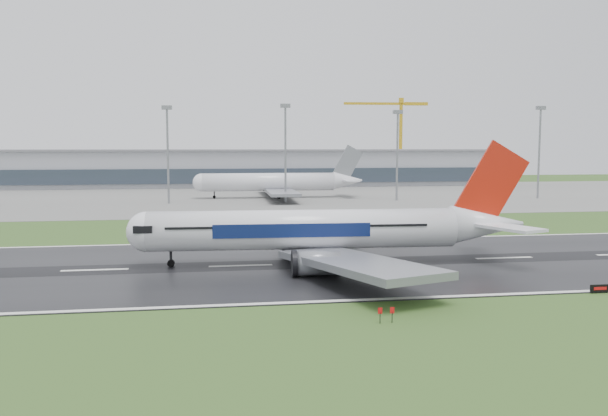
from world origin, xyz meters
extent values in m
plane|color=#2C4D1C|center=(0.00, 0.00, 0.00)|extent=(520.00, 520.00, 0.00)
cube|color=black|center=(0.00, 0.00, 0.05)|extent=(400.00, 45.00, 0.10)
cube|color=slate|center=(0.00, 125.00, 0.04)|extent=(400.00, 130.00, 0.08)
cube|color=#8F929A|center=(0.00, 185.00, 7.50)|extent=(240.00, 36.00, 15.00)
cylinder|color=gray|center=(-16.15, 100.00, 13.91)|extent=(0.64, 0.64, 27.81)
cylinder|color=gray|center=(18.93, 100.00, 14.34)|extent=(0.64, 0.64, 28.69)
cylinder|color=gray|center=(54.23, 100.00, 13.56)|extent=(0.64, 0.64, 27.12)
cylinder|color=gray|center=(102.10, 100.00, 14.42)|extent=(0.64, 0.64, 28.83)
camera|label=1|loc=(-4.34, -86.76, 16.97)|focal=36.41mm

